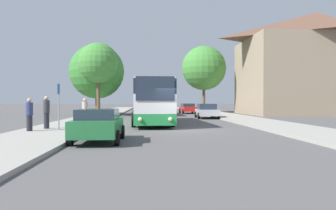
{
  "coord_description": "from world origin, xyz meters",
  "views": [
    {
      "loc": [
        -1.85,
        -19.55,
        1.78
      ],
      "look_at": [
        0.47,
        15.83,
        1.28
      ],
      "focal_mm": 35.0,
      "sensor_mm": 36.0,
      "label": 1
    }
  ],
  "objects": [
    {
      "name": "bus_stop_sign",
      "position": [
        -6.82,
        -0.67,
        1.78
      ],
      "size": [
        0.08,
        0.45,
        2.63
      ],
      "color": "gray",
      "rests_on": "sidewalk_left"
    },
    {
      "name": "tree_left_near",
      "position": [
        -7.83,
        20.43,
        5.27
      ],
      "size": [
        6.55,
        6.55,
        8.4
      ],
      "color": "brown",
      "rests_on": "sidewalk_left"
    },
    {
      "name": "tree_left_far",
      "position": [
        -7.21,
        17.3,
        5.92
      ],
      "size": [
        4.5,
        4.5,
        8.05
      ],
      "color": "brown",
      "rests_on": "sidewalk_left"
    },
    {
      "name": "ground_plane",
      "position": [
        0.0,
        0.0,
        0.0
      ],
      "size": [
        300.0,
        300.0,
        0.0
      ],
      "primitive_type": "plane",
      "color": "#565454",
      "rests_on": "ground"
    },
    {
      "name": "pedestrian_waiting_near",
      "position": [
        -8.08,
        -1.71,
        1.04
      ],
      "size": [
        0.36,
        0.36,
        1.75
      ],
      "rotation": [
        0.0,
        0.0,
        5.31
      ],
      "color": "#23232D",
      "rests_on": "sidewalk_left"
    },
    {
      "name": "bus_middle",
      "position": [
        -1.75,
        20.85,
        1.71
      ],
      "size": [
        2.94,
        11.04,
        3.18
      ],
      "rotation": [
        0.0,
        0.0,
        0.01
      ],
      "color": "#2D519E",
      "rests_on": "ground_plane"
    },
    {
      "name": "parked_car_left_curb",
      "position": [
        -3.91,
        -5.44,
        0.75
      ],
      "size": [
        2.04,
        3.92,
        1.41
      ],
      "rotation": [
        0.0,
        0.0,
        -0.01
      ],
      "color": "#236B38",
      "rests_on": "ground_plane"
    },
    {
      "name": "sidewalk_left",
      "position": [
        -7.0,
        0.0,
        0.07
      ],
      "size": [
        4.0,
        120.0,
        0.15
      ],
      "primitive_type": "cube",
      "color": "#A39E93",
      "rests_on": "ground_plane"
    },
    {
      "name": "sidewalk_right",
      "position": [
        7.0,
        0.0,
        0.07
      ],
      "size": [
        4.0,
        120.0,
        0.15
      ],
      "primitive_type": "cube",
      "color": "#A39E93",
      "rests_on": "ground_plane"
    },
    {
      "name": "building_right_background",
      "position": [
        20.04,
        21.3,
        6.57
      ],
      "size": [
        18.29,
        11.76,
        13.14
      ],
      "color": "gray",
      "rests_on": "ground_plane"
    },
    {
      "name": "pedestrian_walking_back",
      "position": [
        -5.68,
        1.12,
        1.05
      ],
      "size": [
        0.36,
        0.36,
        1.78
      ],
      "rotation": [
        0.0,
        0.0,
        3.75
      ],
      "color": "#23232D",
      "rests_on": "sidewalk_left"
    },
    {
      "name": "tree_right_near",
      "position": [
        6.45,
        27.46,
        6.46
      ],
      "size": [
        6.4,
        6.4,
        9.52
      ],
      "color": "brown",
      "rests_on": "sidewalk_right"
    },
    {
      "name": "parked_car_right_far",
      "position": [
        3.8,
        25.06,
        0.73
      ],
      "size": [
        2.16,
        4.63,
        1.36
      ],
      "rotation": [
        0.0,
        0.0,
        3.19
      ],
      "color": "red",
      "rests_on": "ground_plane"
    },
    {
      "name": "bus_front",
      "position": [
        -1.52,
        5.82,
        1.74
      ],
      "size": [
        3.12,
        12.14,
        3.24
      ],
      "rotation": [
        0.0,
        0.0,
        0.03
      ],
      "color": "#238942",
      "rests_on": "ground_plane"
    },
    {
      "name": "pedestrian_waiting_far",
      "position": [
        -7.63,
        -0.24,
        1.11
      ],
      "size": [
        0.36,
        0.36,
        1.89
      ],
      "rotation": [
        0.0,
        0.0,
        2.04
      ],
      "color": "#23232D",
      "rests_on": "sidewalk_left"
    },
    {
      "name": "parked_car_right_near",
      "position": [
        4.15,
        12.72,
        0.75
      ],
      "size": [
        2.28,
        4.55,
        1.45
      ],
      "rotation": [
        0.0,
        0.0,
        3.09
      ],
      "color": "#B7B7BC",
      "rests_on": "ground_plane"
    }
  ]
}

